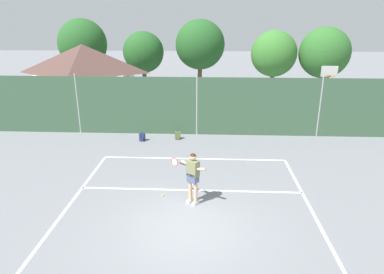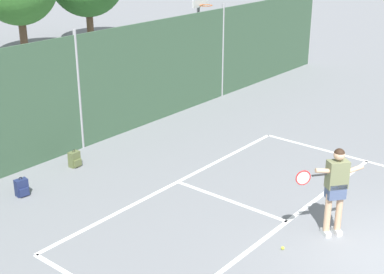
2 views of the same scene
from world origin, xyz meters
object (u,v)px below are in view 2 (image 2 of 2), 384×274
Objects in this scene: basketball_hoop at (200,24)px; tennis_player at (336,184)px; tennis_ball at (283,248)px; backpack_navy at (22,188)px; backpack_olive at (75,159)px.

basketball_hoop is 1.91× the size of tennis_player.
tennis_ball is 0.14× the size of backpack_navy.
basketball_hoop is at bearing 17.15° from backpack_olive.
backpack_navy is at bearing 115.09° from tennis_player.
tennis_player is at bearing -64.91° from backpack_navy.
basketball_hoop reaches higher than backpack_olive.
basketball_hoop reaches higher than tennis_ball.
tennis_player is 4.01× the size of backpack_navy.
basketball_hoop is 10.76m from backpack_navy.
tennis_player is at bearing -128.21° from basketball_hoop.
backpack_olive is at bearing 11.12° from backpack_navy.
tennis_player reaches higher than backpack_navy.
tennis_ball is at bearing 157.73° from tennis_player.
tennis_ball is at bearing -133.67° from basketball_hoop.
backpack_navy is at bearing -163.91° from basketball_hoop.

